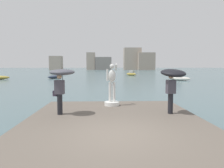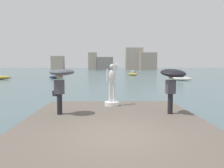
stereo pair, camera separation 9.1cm
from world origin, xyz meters
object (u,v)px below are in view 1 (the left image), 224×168
boat_near (55,77)px  onlooker_right (173,78)px  onlooker_left (61,78)px  statue_white_figure (112,91)px  boat_leftward (131,74)px  boat_far (180,78)px

boat_near → onlooker_right: bearing=-69.1°
boat_near → onlooker_left: bearing=-76.6°
boat_near → statue_white_figure: bearing=-72.1°
onlooker_left → onlooker_right: bearing=0.3°
statue_white_figure → boat_leftward: (6.33, 42.11, -0.66)m
statue_white_figure → boat_far: 26.96m
statue_white_figure → onlooker_left: statue_white_figure is taller
statue_white_figure → onlooker_left: size_ratio=1.13×
onlooker_right → boat_near: size_ratio=0.42×
boat_near → boat_leftward: boat_leftward is taller
boat_near → boat_far: 23.60m
onlooker_right → boat_leftward: 44.26m
statue_white_figure → boat_near: bearing=107.9°
onlooker_left → boat_far: size_ratio=0.60×
onlooker_right → boat_near: onlooker_right is taller
onlooker_right → boat_leftward: size_ratio=0.63×
boat_far → onlooker_left: bearing=-119.0°
statue_white_figure → onlooker_left: (-2.22, -1.99, 0.81)m
statue_white_figure → boat_leftward: bearing=81.5°
boat_near → boat_far: bearing=-18.4°
onlooker_left → onlooker_right: 4.78m
onlooker_left → boat_far: onlooker_left is taller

